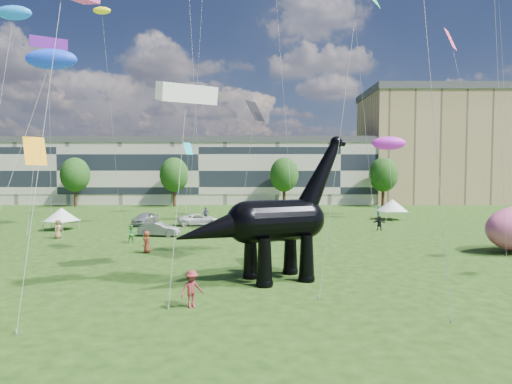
{
  "coord_description": "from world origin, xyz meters",
  "views": [
    {
      "loc": [
        2.9,
        -24.59,
        6.71
      ],
      "look_at": [
        2.89,
        8.0,
        5.0
      ],
      "focal_mm": 30.0,
      "sensor_mm": 36.0,
      "label": 1
    }
  ],
  "objects": [
    {
      "name": "gazebo_near",
      "position": [
        7.21,
        25.12,
        1.78
      ],
      "size": [
        4.68,
        4.68,
        2.54
      ],
      "rotation": [
        0.0,
        0.0,
        0.36
      ],
      "color": "silver",
      "rests_on": "ground"
    },
    {
      "name": "kites",
      "position": [
        2.75,
        17.94,
        20.39
      ],
      "size": [
        54.61,
        42.97,
        29.84
      ],
      "color": "#E60F3D",
      "rests_on": "ground"
    },
    {
      "name": "visitors",
      "position": [
        -3.01,
        16.11,
        0.88
      ],
      "size": [
        51.41,
        40.23,
        1.87
      ],
      "color": "#A05E2B",
      "rests_on": "ground"
    },
    {
      "name": "tree_mid_left",
      "position": [
        -12.0,
        53.0,
        6.29
      ],
      "size": [
        5.2,
        5.2,
        9.44
      ],
      "color": "#382314",
      "rests_on": "ground"
    },
    {
      "name": "car_grey",
      "position": [
        -6.87,
        18.21,
        0.68
      ],
      "size": [
        4.25,
        1.92,
        1.35
      ],
      "primitive_type": "imported",
      "rotation": [
        0.0,
        0.0,
        1.45
      ],
      "color": "slate",
      "rests_on": "ground"
    },
    {
      "name": "ground",
      "position": [
        0.0,
        0.0,
        0.0
      ],
      "size": [
        220.0,
        220.0,
        0.0
      ],
      "primitive_type": "plane",
      "color": "#16330C",
      "rests_on": "ground"
    },
    {
      "name": "car_dark",
      "position": [
        9.56,
        24.91,
        0.73
      ],
      "size": [
        3.49,
        5.42,
        1.46
      ],
      "primitive_type": "imported",
      "rotation": [
        0.0,
        0.0,
        -0.31
      ],
      "color": "#595960",
      "rests_on": "ground"
    },
    {
      "name": "apartment_block",
      "position": [
        40.0,
        65.0,
        11.0
      ],
      "size": [
        28.0,
        18.0,
        22.0
      ],
      "primitive_type": "cube",
      "color": "tan",
      "rests_on": "ground"
    },
    {
      "name": "tree_mid_right",
      "position": [
        8.0,
        53.0,
        6.29
      ],
      "size": [
        5.2,
        5.2,
        9.44
      ],
      "color": "#382314",
      "rests_on": "ground"
    },
    {
      "name": "dinosaur_sculpture",
      "position": [
        3.79,
        0.98,
        3.47
      ],
      "size": [
        10.89,
        6.04,
        9.19
      ],
      "rotation": [
        0.0,
        0.0,
        0.42
      ],
      "color": "black",
      "rests_on": "ground"
    },
    {
      "name": "car_silver",
      "position": [
        -10.57,
        26.99,
        0.79
      ],
      "size": [
        2.79,
        4.9,
        1.57
      ],
      "primitive_type": "imported",
      "rotation": [
        0.0,
        0.0,
        -0.21
      ],
      "color": "silver",
      "rests_on": "ground"
    },
    {
      "name": "tree_far_right",
      "position": [
        26.0,
        53.0,
        6.29
      ],
      "size": [
        5.2,
        5.2,
        9.44
      ],
      "color": "#382314",
      "rests_on": "ground"
    },
    {
      "name": "terrace_row",
      "position": [
        -8.0,
        62.0,
        6.0
      ],
      "size": [
        78.0,
        11.0,
        12.0
      ],
      "primitive_type": "cube",
      "color": "beige",
      "rests_on": "ground"
    },
    {
      "name": "tree_far_left",
      "position": [
        -30.0,
        53.0,
        6.29
      ],
      "size": [
        5.2,
        5.2,
        9.44
      ],
      "color": "#382314",
      "rests_on": "ground"
    },
    {
      "name": "car_white",
      "position": [
        -4.02,
        26.64,
        0.7
      ],
      "size": [
        5.46,
        3.44,
        1.41
      ],
      "primitive_type": "imported",
      "rotation": [
        0.0,
        0.0,
        1.8
      ],
      "color": "silver",
      "rests_on": "ground"
    },
    {
      "name": "gazebo_left",
      "position": [
        -18.77,
        22.7,
        1.74
      ],
      "size": [
        4.45,
        4.45,
        2.48
      ],
      "rotation": [
        0.0,
        0.0,
        -0.3
      ],
      "color": "silver",
      "rests_on": "ground"
    },
    {
      "name": "gazebo_far",
      "position": [
        21.15,
        32.49,
        1.94
      ],
      "size": [
        4.38,
        4.38,
        2.76
      ],
      "rotation": [
        0.0,
        0.0,
        0.11
      ],
      "color": "white",
      "rests_on": "ground"
    }
  ]
}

